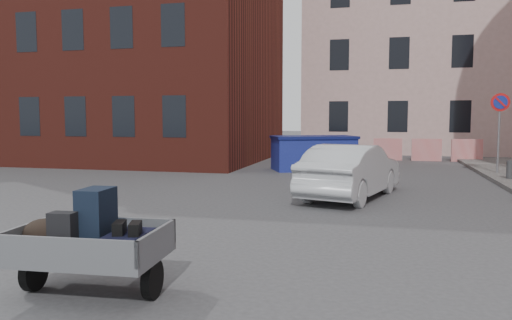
# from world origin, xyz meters

# --- Properties ---
(ground) EXTENTS (120.00, 120.00, 0.00)m
(ground) POSITION_xyz_m (0.00, 0.00, 0.00)
(ground) COLOR #38383A
(ground) RESTS_ON ground
(building_brick) EXTENTS (12.00, 10.00, 14.00)m
(building_brick) POSITION_xyz_m (-9.00, 13.00, 7.00)
(building_brick) COLOR #591E16
(building_brick) RESTS_ON ground
(building_pink) EXTENTS (16.00, 8.00, 14.00)m
(building_pink) POSITION_xyz_m (6.00, 22.00, 7.00)
(building_pink) COLOR #B9968E
(building_pink) RESTS_ON ground
(far_building) EXTENTS (6.00, 6.00, 8.00)m
(far_building) POSITION_xyz_m (-20.00, 22.00, 4.00)
(far_building) COLOR maroon
(far_building) RESTS_ON ground
(no_parking_sign) EXTENTS (0.60, 0.09, 2.65)m
(no_parking_sign) POSITION_xyz_m (6.00, 9.48, 2.01)
(no_parking_sign) COLOR gray
(no_parking_sign) RESTS_ON sidewalk
(barriers) EXTENTS (4.70, 0.18, 1.00)m
(barriers) POSITION_xyz_m (4.20, 15.00, 0.50)
(barriers) COLOR red
(barriers) RESTS_ON ground
(trailer) EXTENTS (1.67, 1.85, 1.20)m
(trailer) POSITION_xyz_m (-0.97, -3.76, 0.61)
(trailer) COLOR black
(trailer) RESTS_ON ground
(dumpster) EXTENTS (3.42, 2.68, 1.28)m
(dumpster) POSITION_xyz_m (-0.26, 9.95, 0.64)
(dumpster) COLOR navy
(dumpster) RESTS_ON ground
(silver_car) EXTENTS (2.42, 4.24, 1.32)m
(silver_car) POSITION_xyz_m (1.48, 3.77, 0.66)
(silver_car) COLOR #B5B8BD
(silver_car) RESTS_ON ground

